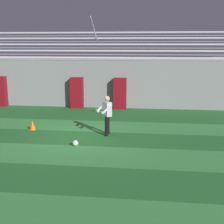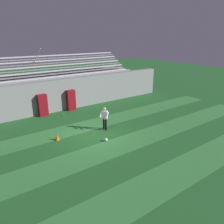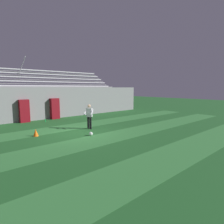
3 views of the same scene
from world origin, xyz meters
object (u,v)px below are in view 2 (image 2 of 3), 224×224
at_px(padding_pillar_gate_right, 71,100).
at_px(water_bottle, 63,114).
at_px(soccer_ball, 106,140).
at_px(goalkeeper, 105,117).
at_px(padding_pillar_gate_left, 43,105).
at_px(traffic_cone, 57,137).

relative_size(padding_pillar_gate_right, water_bottle, 7.64).
distance_m(soccer_ball, water_bottle, 6.12).
height_order(goalkeeper, soccer_ball, goalkeeper).
distance_m(padding_pillar_gate_left, water_bottle, 1.80).
xyz_separation_m(goalkeeper, soccer_ball, (-0.99, -1.59, -0.84)).
bearing_deg(soccer_ball, goalkeeper, 58.11).
bearing_deg(goalkeeper, water_bottle, 105.36).
relative_size(soccer_ball, water_bottle, 0.92).
height_order(padding_pillar_gate_left, goalkeeper, padding_pillar_gate_left).
relative_size(padding_pillar_gate_right, soccer_ball, 8.34).
bearing_deg(padding_pillar_gate_right, goalkeeper, -90.34).
bearing_deg(padding_pillar_gate_right, padding_pillar_gate_left, 180.00).
relative_size(goalkeeper, traffic_cone, 3.98).
xyz_separation_m(soccer_ball, water_bottle, (-0.25, 6.11, 0.01)).
relative_size(padding_pillar_gate_left, water_bottle, 7.64).
height_order(padding_pillar_gate_right, goalkeeper, padding_pillar_gate_right).
distance_m(traffic_cone, water_bottle, 4.65).
xyz_separation_m(goalkeeper, water_bottle, (-1.24, 4.52, -0.83)).
distance_m(goalkeeper, traffic_cone, 3.55).
bearing_deg(water_bottle, padding_pillar_gate_left, 144.47).
height_order(goalkeeper, traffic_cone, goalkeeper).
bearing_deg(traffic_cone, soccer_ball, -39.47).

